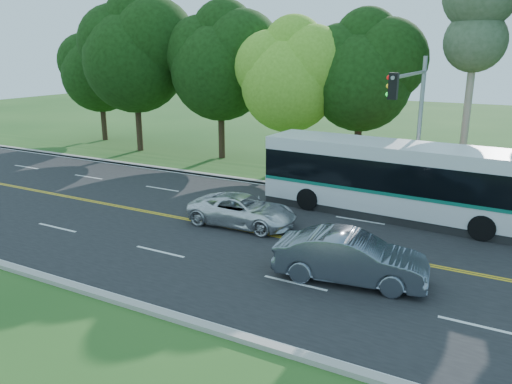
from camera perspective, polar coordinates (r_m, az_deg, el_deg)
The scene contains 12 objects.
ground at distance 21.42m, azimuth -3.96°, elevation -3.92°, with size 120.00×120.00×0.00m, color #214D19.
road at distance 21.41m, azimuth -3.96°, elevation -3.90°, with size 60.00×14.00×0.02m, color black.
curb_north at distance 27.42m, azimuth 4.01°, elevation 0.69°, with size 60.00×0.30×0.15m, color #A7A097.
curb_south at distance 16.30m, azimuth -17.72°, elevation -11.02°, with size 60.00×0.30×0.15m, color #A7A097.
grass_verge at distance 29.06m, azimuth 5.52°, elevation 1.49°, with size 60.00×4.00×0.10m, color #214D19.
lane_markings at distance 21.46m, azimuth -4.17°, elevation -3.82°, with size 57.60×13.82×0.00m.
tree_row at distance 33.23m, azimuth -0.45°, elevation 15.00°, with size 44.70×9.10×13.84m.
bougainvillea_hedge at distance 26.23m, azimuth 19.40°, elevation 0.56°, with size 9.50×2.25×1.50m.
traffic_signal at distance 22.96m, azimuth 17.45°, elevation 8.74°, with size 0.42×6.10×7.00m.
transit_bus at distance 22.99m, azimuth 16.44°, elevation 1.15°, with size 12.72×3.41×3.29m.
sedan at distance 16.47m, azimuth 10.76°, elevation -7.37°, with size 1.70×4.87×1.60m, color slate.
suv at distance 21.29m, azimuth -1.55°, elevation -2.11°, with size 2.15×4.67×1.30m, color white.
Camera 1 is at (10.84, -16.99, 7.25)m, focal length 35.00 mm.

